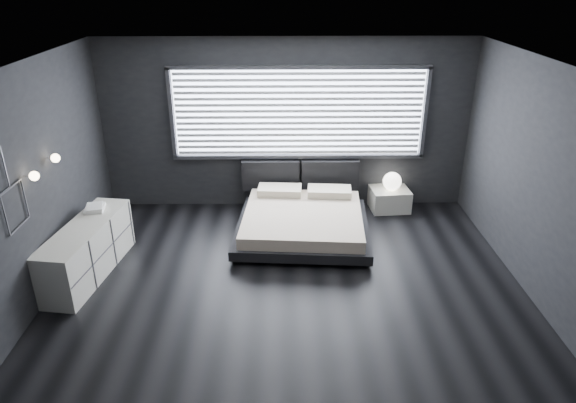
{
  "coord_description": "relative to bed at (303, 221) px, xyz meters",
  "views": [
    {
      "loc": [
        -0.09,
        -5.38,
        3.74
      ],
      "look_at": [
        0.0,
        0.85,
        0.9
      ],
      "focal_mm": 32.0,
      "sensor_mm": 36.0,
      "label": 1
    }
  ],
  "objects": [
    {
      "name": "room",
      "position": [
        -0.24,
        -1.59,
        1.16
      ],
      "size": [
        6.04,
        6.0,
        2.8
      ],
      "color": "black",
      "rests_on": "ground"
    },
    {
      "name": "window",
      "position": [
        -0.04,
        1.11,
        1.37
      ],
      "size": [
        4.14,
        0.09,
        1.52
      ],
      "color": "white",
      "rests_on": "ground"
    },
    {
      "name": "headboard",
      "position": [
        -0.0,
        1.05,
        0.33
      ],
      "size": [
        1.96,
        0.16,
        0.52
      ],
      "color": "black",
      "rests_on": "ground"
    },
    {
      "name": "sconce_near",
      "position": [
        -3.12,
        -1.54,
        1.36
      ],
      "size": [
        0.18,
        0.11,
        0.11
      ],
      "color": "silver",
      "rests_on": "ground"
    },
    {
      "name": "sconce_far",
      "position": [
        -3.12,
        -0.94,
        1.36
      ],
      "size": [
        0.18,
        0.11,
        0.11
      ],
      "color": "silver",
      "rests_on": "ground"
    },
    {
      "name": "wall_art_lower",
      "position": [
        -3.21,
        -1.89,
        1.14
      ],
      "size": [
        0.01,
        0.48,
        0.48
      ],
      "color": "#47474C",
      "rests_on": "ground"
    },
    {
      "name": "bed",
      "position": [
        0.0,
        0.0,
        0.0
      ],
      "size": [
        2.1,
        2.02,
        0.51
      ],
      "color": "black",
      "rests_on": "ground"
    },
    {
      "name": "nightstand",
      "position": [
        1.5,
        0.91,
        -0.05
      ],
      "size": [
        0.67,
        0.57,
        0.37
      ],
      "primitive_type": "cube",
      "rotation": [
        0.0,
        0.0,
        0.09
      ],
      "color": "silver",
      "rests_on": "ground"
    },
    {
      "name": "orb_lamp",
      "position": [
        1.51,
        0.88,
        0.28
      ],
      "size": [
        0.31,
        0.31,
        0.31
      ],
      "primitive_type": "sphere",
      "color": "white",
      "rests_on": "nightstand"
    },
    {
      "name": "dresser",
      "position": [
        -2.88,
        -1.05,
        0.12
      ],
      "size": [
        0.75,
        1.82,
        0.71
      ],
      "color": "silver",
      "rests_on": "ground"
    },
    {
      "name": "book_stack",
      "position": [
        -2.89,
        -0.55,
        0.5
      ],
      "size": [
        0.3,
        0.37,
        0.07
      ],
      "color": "white",
      "rests_on": "dresser"
    }
  ]
}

